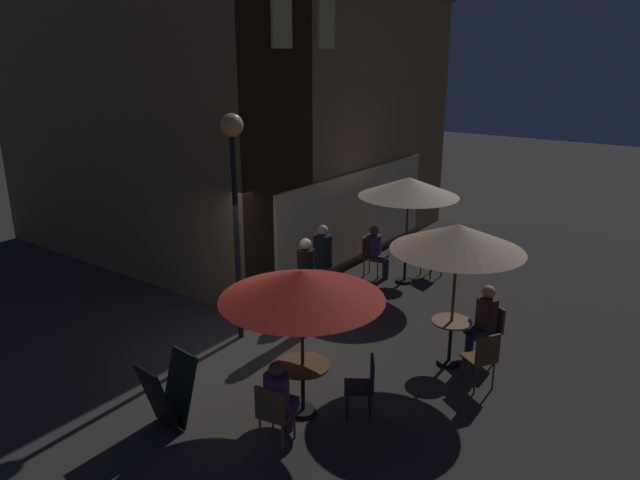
{
  "coord_description": "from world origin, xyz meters",
  "views": [
    {
      "loc": [
        -6.8,
        -6.43,
        4.97
      ],
      "look_at": [
        0.61,
        -1.05,
        2.06
      ],
      "focal_mm": 33.1,
      "sensor_mm": 36.0,
      "label": 1
    }
  ],
  "objects_px": {
    "cafe_chair_4": "(435,252)",
    "cafe_chair_2": "(273,410)",
    "menu_sandwich_board": "(168,393)",
    "patron_standing_4": "(306,286)",
    "patron_seated_0": "(484,317)",
    "patron_seated_1": "(279,395)",
    "cafe_chair_5": "(370,252)",
    "patio_umbrella_1": "(302,285)",
    "patron_standing_3": "(323,266)",
    "patron_seated_2": "(376,248)",
    "cafe_chair_0": "(490,325)",
    "cafe_chair_1": "(483,356)",
    "street_lamp_near_corner": "(234,172)",
    "patio_umbrella_2": "(409,187)",
    "cafe_table_0": "(451,334)",
    "cafe_chair_3": "(365,382)",
    "cafe_table_2": "(405,260)",
    "patio_umbrella_0": "(458,238)",
    "cafe_table_1": "(303,377)"
  },
  "relations": [
    {
      "from": "patron_seated_2",
      "to": "cafe_chair_1",
      "type": "bearing_deg",
      "value": -49.78
    },
    {
      "from": "patio_umbrella_1",
      "to": "cafe_chair_1",
      "type": "distance_m",
      "value": 3.13
    },
    {
      "from": "cafe_chair_5",
      "to": "patio_umbrella_1",
      "type": "bearing_deg",
      "value": -77.91
    },
    {
      "from": "cafe_chair_5",
      "to": "patron_seated_0",
      "type": "height_order",
      "value": "patron_seated_0"
    },
    {
      "from": "patron_standing_4",
      "to": "patron_standing_3",
      "type": "bearing_deg",
      "value": -151.11
    },
    {
      "from": "patron_standing_4",
      "to": "cafe_chair_1",
      "type": "bearing_deg",
      "value": 97.7
    },
    {
      "from": "cafe_table_0",
      "to": "cafe_chair_1",
      "type": "distance_m",
      "value": 0.86
    },
    {
      "from": "cafe_chair_1",
      "to": "patron_standing_4",
      "type": "distance_m",
      "value": 3.38
    },
    {
      "from": "menu_sandwich_board",
      "to": "patio_umbrella_0",
      "type": "relative_size",
      "value": 0.41
    },
    {
      "from": "cafe_table_1",
      "to": "patron_seated_1",
      "type": "distance_m",
      "value": 0.7
    },
    {
      "from": "cafe_chair_1",
      "to": "cafe_chair_3",
      "type": "bearing_deg",
      "value": 87.98
    },
    {
      "from": "cafe_chair_0",
      "to": "cafe_chair_5",
      "type": "distance_m",
      "value": 4.18
    },
    {
      "from": "cafe_table_2",
      "to": "patron_seated_0",
      "type": "height_order",
      "value": "patron_seated_0"
    },
    {
      "from": "patio_umbrella_0",
      "to": "patron_seated_1",
      "type": "height_order",
      "value": "patio_umbrella_0"
    },
    {
      "from": "cafe_chair_0",
      "to": "patron_seated_0",
      "type": "xyz_separation_m",
      "value": [
        -0.11,
        0.07,
        0.17
      ]
    },
    {
      "from": "patron_seated_2",
      "to": "cafe_chair_4",
      "type": "bearing_deg",
      "value": 31.87
    },
    {
      "from": "patio_umbrella_0",
      "to": "patron_standing_4",
      "type": "xyz_separation_m",
      "value": [
        -0.49,
        2.63,
        -1.27
      ]
    },
    {
      "from": "cafe_chair_3",
      "to": "cafe_chair_5",
      "type": "distance_m",
      "value": 5.57
    },
    {
      "from": "cafe_table_0",
      "to": "patio_umbrella_1",
      "type": "height_order",
      "value": "patio_umbrella_1"
    },
    {
      "from": "street_lamp_near_corner",
      "to": "cafe_chair_3",
      "type": "height_order",
      "value": "street_lamp_near_corner"
    },
    {
      "from": "patron_standing_4",
      "to": "cafe_table_2",
      "type": "bearing_deg",
      "value": -177.31
    },
    {
      "from": "patio_umbrella_0",
      "to": "cafe_chair_1",
      "type": "relative_size",
      "value": 2.55
    },
    {
      "from": "street_lamp_near_corner",
      "to": "patio_umbrella_2",
      "type": "xyz_separation_m",
      "value": [
        4.19,
        -1.12,
        -0.87
      ]
    },
    {
      "from": "cafe_chair_4",
      "to": "patron_standing_4",
      "type": "distance_m",
      "value": 4.21
    },
    {
      "from": "menu_sandwich_board",
      "to": "cafe_table_1",
      "type": "distance_m",
      "value": 1.87
    },
    {
      "from": "cafe_table_2",
      "to": "patron_seated_1",
      "type": "xyz_separation_m",
      "value": [
        -6.1,
        -1.39,
        0.17
      ]
    },
    {
      "from": "patio_umbrella_2",
      "to": "cafe_chair_1",
      "type": "height_order",
      "value": "patio_umbrella_2"
    },
    {
      "from": "cafe_chair_1",
      "to": "cafe_table_1",
      "type": "bearing_deg",
      "value": 81.12
    },
    {
      "from": "menu_sandwich_board",
      "to": "patron_standing_4",
      "type": "relative_size",
      "value": 0.55
    },
    {
      "from": "cafe_chair_4",
      "to": "cafe_chair_1",
      "type": "bearing_deg",
      "value": 57.1
    },
    {
      "from": "street_lamp_near_corner",
      "to": "cafe_chair_0",
      "type": "xyz_separation_m",
      "value": [
        1.99,
        -3.91,
        -2.5
      ]
    },
    {
      "from": "menu_sandwich_board",
      "to": "patio_umbrella_1",
      "type": "xyz_separation_m",
      "value": [
        1.33,
        -1.31,
        1.47
      ]
    },
    {
      "from": "menu_sandwich_board",
      "to": "cafe_chair_1",
      "type": "relative_size",
      "value": 1.05
    },
    {
      "from": "cafe_table_1",
      "to": "cafe_chair_0",
      "type": "distance_m",
      "value": 3.57
    },
    {
      "from": "cafe_chair_1",
      "to": "patron_standing_4",
      "type": "bearing_deg",
      "value": 32.71
    },
    {
      "from": "menu_sandwich_board",
      "to": "cafe_chair_0",
      "type": "height_order",
      "value": "menu_sandwich_board"
    },
    {
      "from": "cafe_table_0",
      "to": "cafe_chair_5",
      "type": "height_order",
      "value": "cafe_chair_5"
    },
    {
      "from": "cafe_table_0",
      "to": "patron_seated_0",
      "type": "height_order",
      "value": "patron_seated_0"
    },
    {
      "from": "patio_umbrella_1",
      "to": "cafe_chair_5",
      "type": "relative_size",
      "value": 2.34
    },
    {
      "from": "cafe_table_1",
      "to": "patron_standing_3",
      "type": "distance_m",
      "value": 3.82
    },
    {
      "from": "patron_seated_2",
      "to": "patron_standing_3",
      "type": "distance_m",
      "value": 2.06
    },
    {
      "from": "patio_umbrella_2",
      "to": "cafe_chair_2",
      "type": "distance_m",
      "value": 6.62
    },
    {
      "from": "cafe_chair_0",
      "to": "cafe_chair_2",
      "type": "height_order",
      "value": "cafe_chair_0"
    },
    {
      "from": "menu_sandwich_board",
      "to": "cafe_table_0",
      "type": "distance_m",
      "value": 4.58
    },
    {
      "from": "patron_standing_4",
      "to": "patron_seated_2",
      "type": "bearing_deg",
      "value": -165.21
    },
    {
      "from": "cafe_chair_4",
      "to": "cafe_chair_2",
      "type": "bearing_deg",
      "value": 31.97
    },
    {
      "from": "cafe_chair_2",
      "to": "patron_standing_4",
      "type": "xyz_separation_m",
      "value": [
        2.9,
        1.68,
        0.4
      ]
    },
    {
      "from": "cafe_chair_2",
      "to": "patron_seated_2",
      "type": "xyz_separation_m",
      "value": [
        6.13,
        2.11,
        0.16
      ]
    },
    {
      "from": "menu_sandwich_board",
      "to": "patron_standing_4",
      "type": "height_order",
      "value": "patron_standing_4"
    },
    {
      "from": "patron_seated_0",
      "to": "patron_seated_1",
      "type": "distance_m",
      "value": 4.01
    }
  ]
}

